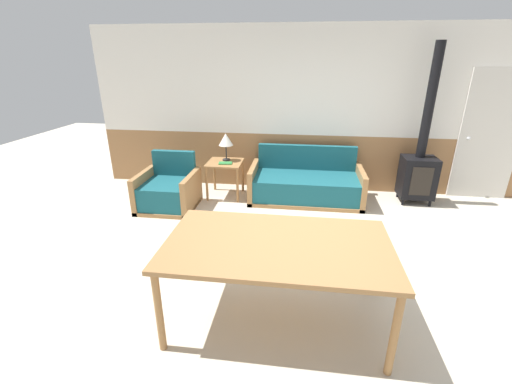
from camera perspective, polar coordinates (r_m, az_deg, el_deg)
The scene contains 10 objects.
ground_plane at distance 3.92m, azimuth 6.92°, elevation -12.87°, with size 16.00×16.00×0.00m, color beige.
wall_back at distance 5.93m, azimuth 8.09°, elevation 13.13°, with size 7.20×0.06×2.70m.
couch at distance 5.66m, azimuth 8.26°, elevation 1.16°, with size 1.80×0.88×0.83m.
armchair at distance 5.48m, azimuth -14.38°, elevation 0.03°, with size 0.85×0.82×0.82m.
side_table at distance 5.69m, azimuth -5.19°, elevation 4.08°, with size 0.56×0.56×0.60m.
table_lamp at distance 5.67m, azimuth -5.06°, elevation 8.61°, with size 0.23×0.23×0.45m.
book_stack at distance 5.57m, azimuth -5.12°, elevation 4.82°, with size 0.23×0.16×0.02m.
dining_table at distance 2.90m, azimuth 3.61°, elevation -9.56°, with size 1.88×1.07×0.78m.
wood_stove at distance 5.96m, azimuth 25.60°, elevation 4.30°, with size 0.51×0.43×2.42m.
entry_door at distance 6.62m, azimuth 34.38°, elevation 7.70°, with size 0.91×0.09×2.07m.
Camera 1 is at (-0.03, -3.23, 2.21)m, focal length 24.00 mm.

